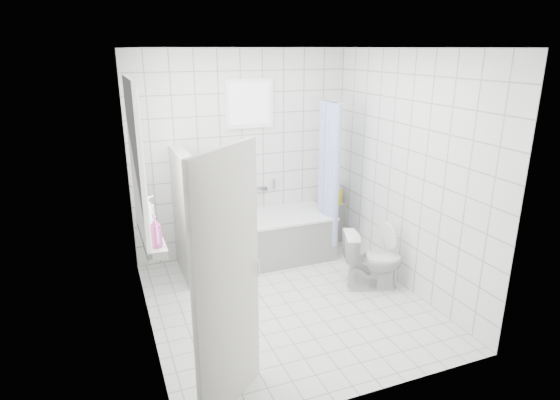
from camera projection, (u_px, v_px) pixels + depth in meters
name	position (u px, v px, depth m)	size (l,w,h in m)	color
ground	(287.00, 303.00, 4.99)	(3.00, 3.00, 0.00)	white
ceiling	(288.00, 48.00, 4.19)	(3.00, 3.00, 0.00)	white
wall_back	(242.00, 156.00, 5.92)	(2.80, 0.02, 2.60)	white
wall_front	(370.00, 243.00, 3.27)	(2.80, 0.02, 2.60)	white
wall_left	(141.00, 203.00, 4.10)	(0.02, 3.00, 2.60)	white
wall_right	(407.00, 173.00, 5.08)	(0.02, 3.00, 2.60)	white
window_left	(139.00, 162.00, 4.29)	(0.01, 0.90, 1.40)	white
window_back	(250.00, 104.00, 5.71)	(0.50, 0.01, 0.50)	white
window_sill	(151.00, 236.00, 4.53)	(0.18, 1.02, 0.08)	white
door	(228.00, 287.00, 3.28)	(0.04, 0.80, 2.00)	silver
bathtub	(262.00, 239.00, 5.94)	(1.78, 0.77, 0.58)	white
partition_wall	(185.00, 215.00, 5.42)	(0.15, 0.85, 1.50)	white
tiled_ledge	(333.00, 221.00, 6.57)	(0.40, 0.24, 0.55)	white
toilet	(373.00, 260.00, 5.24)	(0.37, 0.65, 0.67)	white
curtain_rod	(326.00, 100.00, 5.68)	(0.02, 0.02, 0.80)	silver
shower_curtain	(328.00, 174.00, 5.84)	(0.14, 0.48, 1.78)	#4460C9
tub_faucet	(260.00, 189.00, 6.10)	(0.18, 0.06, 0.06)	silver
sill_bottles	(151.00, 221.00, 4.45)	(0.19, 0.80, 0.33)	#C361C3
ledge_bottles	(335.00, 196.00, 6.42)	(0.18, 0.17, 0.25)	#1A9D51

